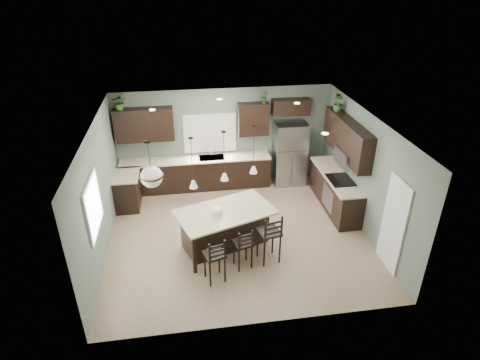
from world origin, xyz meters
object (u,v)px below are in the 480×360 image
at_px(kitchen_island, 226,229).
at_px(serving_dish, 217,211).
at_px(bar_stool_center, 243,247).
at_px(bar_stool_left, 214,259).
at_px(plant_back_left, 120,102).
at_px(refrigerator, 289,153).
at_px(bar_stool_right, 269,237).

bearing_deg(kitchen_island, serving_dish, 180.00).
bearing_deg(serving_dish, bar_stool_center, -56.59).
relative_size(bar_stool_left, plant_back_left, 2.52).
relative_size(refrigerator, serving_dish, 7.71).
bearing_deg(bar_stool_center, kitchen_island, 95.30).
height_order(bar_stool_left, plant_back_left, plant_back_left).
height_order(kitchen_island, plant_back_left, plant_back_left).
bearing_deg(bar_stool_center, bar_stool_right, -2.08).
distance_m(kitchen_island, serving_dish, 0.57).
bearing_deg(bar_stool_right, kitchen_island, 131.39).
xyz_separation_m(serving_dish, bar_stool_center, (0.46, -0.70, -0.50)).
distance_m(refrigerator, serving_dish, 3.73).
xyz_separation_m(bar_stool_left, bar_stool_center, (0.62, 0.33, -0.04)).
bearing_deg(refrigerator, plant_back_left, 178.27).
bearing_deg(plant_back_left, kitchen_island, -51.40).
distance_m(kitchen_island, plant_back_left, 4.33).
xyz_separation_m(bar_stool_left, bar_stool_right, (1.21, 0.46, 0.07)).
relative_size(refrigerator, bar_stool_right, 1.55).
bearing_deg(refrigerator, bar_stool_center, -118.20).
bearing_deg(bar_stool_left, bar_stool_right, 5.55).
xyz_separation_m(serving_dish, bar_stool_left, (-0.16, -1.03, -0.47)).
relative_size(kitchen_island, bar_stool_center, 2.11).
height_order(bar_stool_left, bar_stool_right, bar_stool_right).
relative_size(refrigerator, bar_stool_center, 1.87).
xyz_separation_m(kitchen_island, serving_dish, (-0.19, -0.07, 0.53)).
xyz_separation_m(serving_dish, bar_stool_right, (1.04, -0.57, -0.40)).
bearing_deg(refrigerator, bar_stool_right, -111.12).
relative_size(kitchen_island, bar_stool_left, 1.97).
bearing_deg(plant_back_left, bar_stool_center, -54.74).
bearing_deg(kitchen_island, bar_stool_center, -89.91).
relative_size(serving_dish, bar_stool_left, 0.23).
distance_m(kitchen_island, bar_stool_left, 1.15).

